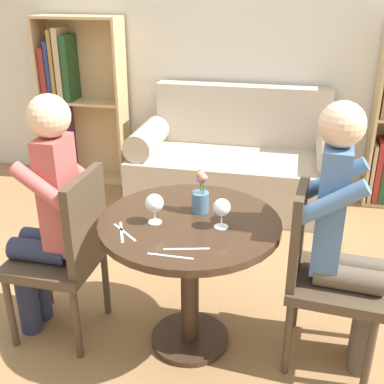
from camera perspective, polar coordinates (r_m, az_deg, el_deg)
ground_plane at (r=2.62m, az=-0.24°, el=-17.14°), size 16.00×16.00×0.00m
back_wall at (r=4.17m, az=6.66°, el=18.67°), size 5.20×0.05×2.70m
round_table at (r=2.30m, az=-0.27°, el=-6.86°), size 0.85×0.85×0.70m
couch at (r=3.99m, az=5.30°, el=3.11°), size 1.67×0.80×0.92m
bookshelf_left at (r=4.53m, az=-13.74°, el=10.60°), size 0.75×0.28×1.44m
chair_left at (r=2.47m, az=-14.55°, el=-6.64°), size 0.43×0.43×0.90m
chair_right at (r=2.34m, az=14.99°, el=-8.66°), size 0.46×0.46×0.90m
person_left at (r=2.44m, az=-16.80°, el=-2.81°), size 0.42×0.35×1.27m
person_right at (r=2.25m, az=17.72°, el=-5.22°), size 0.44×0.36×1.28m
wine_glass_left at (r=2.17m, az=-4.48°, el=-1.42°), size 0.08×0.08×0.14m
wine_glass_right at (r=2.12m, az=3.55°, el=-1.94°), size 0.08×0.08×0.14m
flower_vase at (r=2.27m, az=1.03°, el=-0.41°), size 0.08×0.08×0.21m
knife_left_setting at (r=2.14m, az=-8.35°, el=-4.72°), size 0.08×0.18×0.00m
fork_left_setting at (r=2.14m, az=-8.00°, el=-4.75°), size 0.15×0.13×0.00m
knife_right_setting at (r=1.99m, az=-0.67°, el=-6.76°), size 0.19×0.06×0.00m
fork_right_setting at (r=1.95m, az=-2.59°, el=-7.61°), size 0.19×0.01×0.00m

